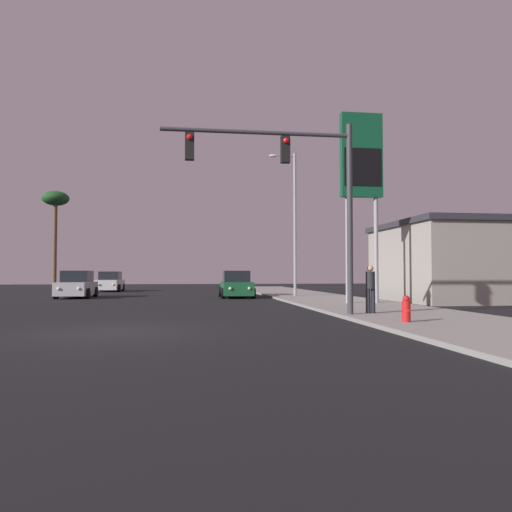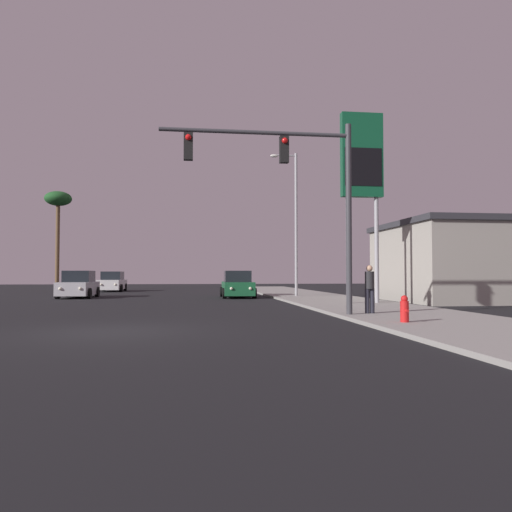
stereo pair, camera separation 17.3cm
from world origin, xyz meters
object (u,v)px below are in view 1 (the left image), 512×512
at_px(gas_station_sign, 361,166).
at_px(fire_hydrant, 406,309).
at_px(traffic_light_mast, 298,179).
at_px(street_lamp, 293,216).
at_px(pedestrian_on_sidewalk, 370,287).
at_px(car_white, 110,282).
at_px(car_silver, 77,286).
at_px(car_green, 236,285).
at_px(palm_tree_far, 55,204).

xyz_separation_m(gas_station_sign, fire_hydrant, (-1.99, -9.08, -6.13)).
xyz_separation_m(traffic_light_mast, street_lamp, (2.90, 14.36, 0.44)).
bearing_deg(traffic_light_mast, pedestrian_on_sidewalk, 6.66).
distance_m(car_white, gas_station_sign, 26.16).
bearing_deg(car_silver, street_lamp, 174.34).
relative_size(fire_hydrant, pedestrian_on_sidewalk, 0.46).
bearing_deg(street_lamp, car_green, 171.79).
bearing_deg(car_green, car_silver, -4.94).
bearing_deg(fire_hydrant, traffic_light_mast, 131.23).
relative_size(street_lamp, palm_tree_far, 1.00).
height_order(car_white, street_lamp, street_lamp).
relative_size(car_silver, palm_tree_far, 0.48).
height_order(car_silver, pedestrian_on_sidewalk, pedestrian_on_sidewalk).
distance_m(traffic_light_mast, street_lamp, 14.66).
height_order(car_green, pedestrian_on_sidewalk, pedestrian_on_sidewalk).
bearing_deg(car_silver, pedestrian_on_sidewalk, 130.87).
distance_m(car_white, street_lamp, 18.76).
distance_m(car_white, fire_hydrant, 32.52).
xyz_separation_m(car_white, palm_tree_far, (-5.47, 3.79, 7.08)).
bearing_deg(palm_tree_far, car_silver, -71.14).
bearing_deg(pedestrian_on_sidewalk, car_green, 102.63).
distance_m(car_green, street_lamp, 5.63).
bearing_deg(pedestrian_on_sidewalk, traffic_light_mast, -173.34).
xyz_separation_m(traffic_light_mast, gas_station_sign, (4.49, 6.23, 1.94)).
relative_size(car_green, gas_station_sign, 0.48).
distance_m(gas_station_sign, fire_hydrant, 11.14).
height_order(car_silver, car_white, same).
xyz_separation_m(street_lamp, fire_hydrant, (-0.40, -17.21, -4.63)).
height_order(street_lamp, palm_tree_far, street_lamp).
distance_m(car_silver, fire_hydrant, 22.77).
distance_m(car_silver, traffic_light_mast, 19.41).
height_order(car_white, gas_station_sign, gas_station_sign).
height_order(car_green, street_lamp, street_lamp).
height_order(fire_hydrant, pedestrian_on_sidewalk, pedestrian_on_sidewalk).
bearing_deg(palm_tree_far, pedestrian_on_sidewalk, -59.18).
bearing_deg(pedestrian_on_sidewalk, palm_tree_far, 120.82).
relative_size(car_green, palm_tree_far, 0.48).
relative_size(car_white, palm_tree_far, 0.48).
distance_m(car_silver, street_lamp, 14.15).
bearing_deg(pedestrian_on_sidewalk, car_silver, 130.13).
relative_size(car_white, traffic_light_mast, 0.67).
height_order(car_silver, traffic_light_mast, traffic_light_mast).
xyz_separation_m(car_green, gas_station_sign, (5.11, -8.64, 5.86)).
height_order(car_silver, gas_station_sign, gas_station_sign).
bearing_deg(street_lamp, gas_station_sign, -78.97).
distance_m(car_silver, pedestrian_on_sidewalk, 20.35).
xyz_separation_m(street_lamp, pedestrian_on_sidewalk, (-0.27, -14.05, -4.08)).
bearing_deg(car_white, pedestrian_on_sidewalk, 117.57).
xyz_separation_m(car_silver, palm_tree_far, (-5.14, 15.04, 7.08)).
bearing_deg(palm_tree_far, gas_station_sign, -50.82).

